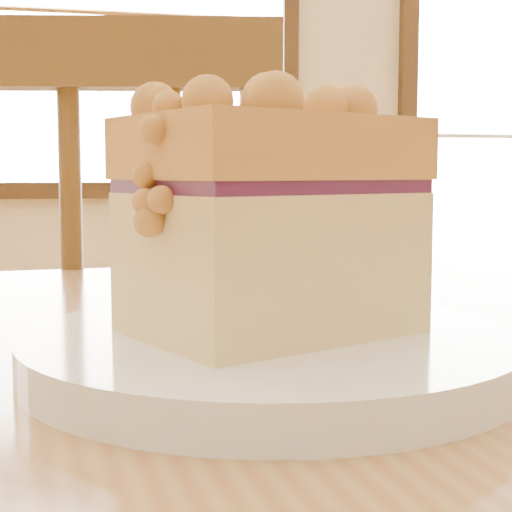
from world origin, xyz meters
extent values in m
plane|color=#C9B993|center=(0.00, 4.00, 1.50)|extent=(7.00, 0.00, 7.00)
cube|color=white|center=(0.30, 3.98, 1.70)|extent=(1.60, 0.02, 1.80)
cube|color=#341E0E|center=(0.30, 3.97, 0.76)|extent=(1.76, 0.06, 0.08)
cube|color=#341E0E|center=(1.14, 3.97, 1.70)|extent=(0.08, 0.06, 1.96)
cube|color=#915B21|center=(0.30, 3.94, 1.63)|extent=(1.56, 0.05, 0.03)
cube|color=#915B21|center=(0.30, 3.94, 1.51)|extent=(1.56, 0.05, 0.03)
cube|color=#915B21|center=(0.30, 3.94, 1.39)|extent=(1.56, 0.05, 0.03)
cube|color=white|center=(2.30, 3.98, 1.10)|extent=(0.90, 0.02, 2.20)
cube|color=#341E0E|center=(1.80, 3.97, 1.10)|extent=(0.09, 0.06, 2.20)
cylinder|color=#B2B2B7|center=(2.30, 3.96, 1.05)|extent=(0.72, 0.03, 0.03)
cube|color=#9D703D|center=(0.07, 0.34, 0.73)|extent=(1.21, 0.84, 0.04)
cube|color=brown|center=(0.07, 0.93, 0.48)|extent=(0.53, 0.53, 0.04)
cylinder|color=brown|center=(0.21, 0.70, 0.73)|extent=(0.04, 0.04, 0.49)
cube|color=brown|center=(0.03, 0.73, 0.95)|extent=(0.41, 0.12, 0.06)
cylinder|color=brown|center=(0.12, 0.71, 0.72)|extent=(0.02, 0.02, 0.43)
cylinder|color=brown|center=(0.03, 0.73, 0.72)|extent=(0.02, 0.02, 0.43)
cylinder|color=white|center=(0.12, 0.30, 0.76)|extent=(0.23, 0.23, 0.02)
cylinder|color=white|center=(0.12, 0.30, 0.75)|extent=(0.16, 0.16, 0.01)
cube|color=tan|center=(0.12, 0.30, 0.80)|extent=(0.14, 0.13, 0.06)
cube|color=#421333|center=(0.12, 0.30, 0.84)|extent=(0.14, 0.13, 0.01)
cube|color=#BE803B|center=(0.12, 0.30, 0.85)|extent=(0.15, 0.13, 0.03)
sphere|color=#BE803B|center=(0.12, 0.33, 0.87)|extent=(0.01, 0.01, 0.01)
sphere|color=#BE803B|center=(0.16, 0.33, 0.87)|extent=(0.02, 0.02, 0.02)
sphere|color=#BE803B|center=(0.11, 0.28, 0.87)|extent=(0.02, 0.02, 0.02)
sphere|color=#BE803B|center=(0.11, 0.34, 0.87)|extent=(0.02, 0.02, 0.02)
sphere|color=#BE803B|center=(0.10, 0.27, 0.87)|extent=(0.02, 0.02, 0.02)
sphere|color=#BE803B|center=(0.10, 0.32, 0.87)|extent=(0.02, 0.02, 0.02)
sphere|color=#BE803B|center=(0.10, 0.32, 0.87)|extent=(0.02, 0.02, 0.02)
sphere|color=#BE803B|center=(0.13, 0.33, 0.87)|extent=(0.02, 0.02, 0.02)
sphere|color=#BE803B|center=(0.14, 0.34, 0.87)|extent=(0.03, 0.03, 0.03)
sphere|color=#BE803B|center=(0.08, 0.31, 0.87)|extent=(0.01, 0.01, 0.01)
sphere|color=#BE803B|center=(0.09, 0.32, 0.87)|extent=(0.02, 0.02, 0.02)
sphere|color=#BE803B|center=(0.17, 0.30, 0.87)|extent=(0.02, 0.02, 0.02)
sphere|color=#BE803B|center=(0.16, 0.32, 0.87)|extent=(0.02, 0.02, 0.02)
sphere|color=#BE803B|center=(0.13, 0.28, 0.87)|extent=(0.02, 0.02, 0.02)
sphere|color=#BE803B|center=(0.12, 0.34, 0.87)|extent=(0.02, 0.02, 0.02)
sphere|color=#BE803B|center=(0.11, 0.30, 0.87)|extent=(0.02, 0.02, 0.02)
sphere|color=#BE803B|center=(0.14, 0.32, 0.87)|extent=(0.03, 0.03, 0.03)
sphere|color=#BE803B|center=(0.14, 0.35, 0.87)|extent=(0.02, 0.02, 0.02)
sphere|color=#BE803B|center=(0.12, 0.28, 0.87)|extent=(0.02, 0.02, 0.02)
sphere|color=#BE803B|center=(0.06, 0.32, 0.87)|extent=(0.01, 0.01, 0.01)
sphere|color=#BE803B|center=(0.06, 0.27, 0.83)|extent=(0.01, 0.01, 0.01)
sphere|color=#BE803B|center=(0.07, 0.27, 0.82)|extent=(0.01, 0.01, 0.01)
sphere|color=#BE803B|center=(0.05, 0.29, 0.83)|extent=(0.02, 0.02, 0.02)
sphere|color=#BE803B|center=(0.06, 0.27, 0.85)|extent=(0.02, 0.02, 0.02)
sphere|color=#BE803B|center=(0.06, 0.29, 0.81)|extent=(0.02, 0.02, 0.02)
camera|label=1|loc=(0.03, -0.05, 0.84)|focal=55.00mm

